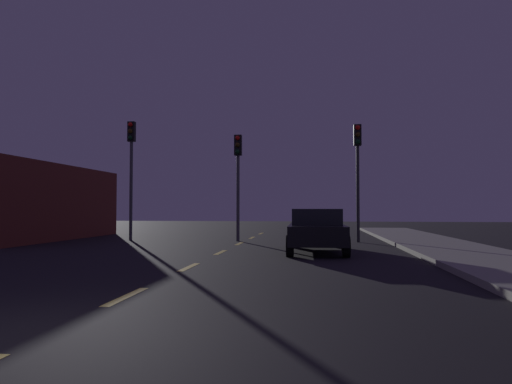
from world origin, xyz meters
The scene contains 13 objects.
ground_plane centered at (0.00, 7.00, 0.00)m, with size 80.00×80.00×0.00m, color black.
sidewalk_curb_right centered at (7.50, 7.00, 0.07)m, with size 3.00×40.00×0.15m, color gray.
lane_stripe_second centered at (0.00, 2.60, 0.00)m, with size 0.16×1.60×0.01m, color #EACC4C.
lane_stripe_third centered at (0.00, 6.40, 0.00)m, with size 0.16×1.60×0.01m, color #EACC4C.
lane_stripe_fourth centered at (0.00, 10.20, 0.00)m, with size 0.16×1.60×0.01m, color #EACC4C.
lane_stripe_fifth centered at (0.00, 14.00, 0.00)m, with size 0.16×1.60×0.01m, color #EACC4C.
lane_stripe_sixth centered at (0.00, 17.80, 0.00)m, with size 0.16×1.60×0.01m, color #EACC4C.
lane_stripe_seventh centered at (0.00, 21.60, 0.00)m, with size 0.16×1.60×0.01m, color #EACC4C.
traffic_signal_left centered at (-5.17, 15.38, 3.72)m, with size 0.32×0.38×5.34m.
traffic_signal_center centered at (-0.29, 15.38, 3.27)m, with size 0.32×0.38×4.65m.
traffic_signal_right centered at (4.85, 15.38, 3.49)m, with size 0.32×0.38×4.99m.
car_stopped_ahead centered at (3.08, 10.73, 0.73)m, with size 1.93×4.50×1.41m.
storefront_left centered at (-10.36, 15.37, 1.69)m, with size 4.71×9.81×3.38m, color maroon.
Camera 1 is at (3.03, -4.65, 1.42)m, focal length 32.70 mm.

